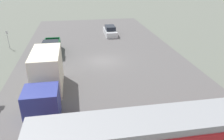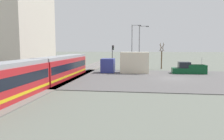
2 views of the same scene
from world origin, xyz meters
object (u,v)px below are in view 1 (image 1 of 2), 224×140
no_parking_sign (8,38)px  sedan_car_0 (110,31)px  box_truck (46,77)px  pickup_truck (52,49)px

no_parking_sign → sedan_car_0: bearing=-164.3°
box_truck → pickup_truck: size_ratio=1.48×
box_truck → sedan_car_0: 19.97m
sedan_car_0 → no_parking_sign: bearing=-164.3°
pickup_truck → sedan_car_0: (-8.90, -7.97, -0.11)m
pickup_truck → sedan_car_0: pickup_truck is taller
box_truck → pickup_truck: bearing=-87.4°
pickup_truck → no_parking_sign: no_parking_sign is taller
no_parking_sign → pickup_truck: bearing=148.6°
no_parking_sign → box_truck: bearing=115.4°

